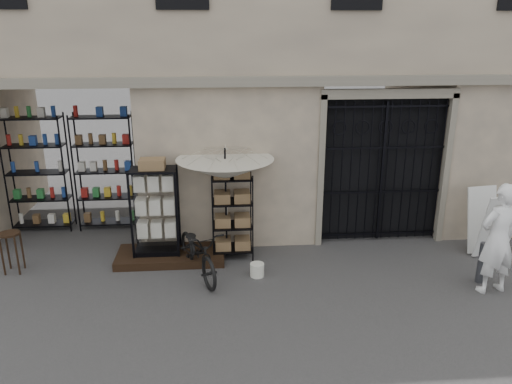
{
  "coord_description": "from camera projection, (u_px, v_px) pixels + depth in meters",
  "views": [
    {
      "loc": [
        -1.48,
        -7.09,
        4.18
      ],
      "look_at": [
        -0.8,
        1.4,
        1.35
      ],
      "focal_mm": 35.0,
      "sensor_mm": 36.0,
      "label": 1
    }
  ],
  "objects": [
    {
      "name": "ground",
      "position": [
        312.0,
        296.0,
        8.14
      ],
      "size": [
        80.0,
        80.0,
        0.0
      ],
      "primitive_type": "plane",
      "color": "black",
      "rests_on": "ground"
    },
    {
      "name": "bicycle",
      "position": [
        199.0,
        275.0,
        8.84
      ],
      "size": [
        0.9,
        1.07,
        1.74
      ],
      "primitive_type": "imported",
      "rotation": [
        0.0,
        0.0,
        0.37
      ],
      "color": "black",
      "rests_on": "ground"
    },
    {
      "name": "steel_bollard",
      "position": [
        482.0,
        263.0,
        8.48
      ],
      "size": [
        0.17,
        0.17,
        0.73
      ],
      "primitive_type": "cylinder",
      "rotation": [
        0.0,
        0.0,
        -0.35
      ],
      "color": "#4E5158",
      "rests_on": "ground"
    },
    {
      "name": "wire_rack",
      "position": [
        232.0,
        216.0,
        9.32
      ],
      "size": [
        0.84,
        0.69,
        1.67
      ],
      "rotation": [
        0.0,
        0.0,
        0.25
      ],
      "color": "black",
      "rests_on": "ground"
    },
    {
      "name": "iron_gate",
      "position": [
        380.0,
        168.0,
        9.95
      ],
      "size": [
        2.5,
        0.21,
        3.0
      ],
      "color": "black",
      "rests_on": "ground"
    },
    {
      "name": "wooden_stool",
      "position": [
        12.0,
        251.0,
        8.83
      ],
      "size": [
        0.38,
        0.38,
        0.75
      ],
      "rotation": [
        0.0,
        0.0,
        -0.08
      ],
      "color": "black",
      "rests_on": "ground"
    },
    {
      "name": "shop_shelving",
      "position": [
        72.0,
        173.0,
        10.52
      ],
      "size": [
        2.7,
        0.5,
        2.5
      ],
      "primitive_type": "cube",
      "color": "black",
      "rests_on": "ground"
    },
    {
      "name": "shopkeeper",
      "position": [
        489.0,
        290.0,
        8.31
      ],
      "size": [
        1.07,
        1.98,
        0.45
      ],
      "primitive_type": "imported",
      "rotation": [
        0.0,
        0.0,
        3.36
      ],
      "color": "white",
      "rests_on": "ground"
    },
    {
      "name": "step_platform",
      "position": [
        171.0,
        256.0,
        9.4
      ],
      "size": [
        2.0,
        0.9,
        0.15
      ],
      "primitive_type": "cube",
      "color": "black",
      "rests_on": "ground"
    },
    {
      "name": "display_cabinet",
      "position": [
        155.0,
        216.0,
        9.17
      ],
      "size": [
        0.91,
        0.7,
        1.75
      ],
      "rotation": [
        0.0,
        0.0,
        -0.27
      ],
      "color": "black",
      "rests_on": "step_platform"
    },
    {
      "name": "market_umbrella",
      "position": [
        225.0,
        164.0,
        9.03
      ],
      "size": [
        1.92,
        1.94,
        2.53
      ],
      "rotation": [
        0.0,
        0.0,
        -0.28
      ],
      "color": "black",
      "rests_on": "ground"
    },
    {
      "name": "main_building",
      "position": [
        284.0,
        11.0,
        10.5
      ],
      "size": [
        14.0,
        4.0,
        9.0
      ],
      "primitive_type": "cube",
      "color": "tan",
      "rests_on": "ground"
    },
    {
      "name": "shop_recess",
      "position": [
        66.0,
        168.0,
        9.97
      ],
      "size": [
        3.0,
        1.7,
        3.0
      ],
      "primitive_type": "cube",
      "color": "black",
      "rests_on": "ground"
    },
    {
      "name": "white_bucket",
      "position": [
        257.0,
        270.0,
        8.76
      ],
      "size": [
        0.25,
        0.25,
        0.24
      ],
      "primitive_type": "cylinder",
      "rotation": [
        0.0,
        0.0,
        0.03
      ],
      "color": "silver",
      "rests_on": "ground"
    },
    {
      "name": "easel_sign",
      "position": [
        489.0,
        223.0,
        9.4
      ],
      "size": [
        0.69,
        0.77,
        1.27
      ],
      "rotation": [
        0.0,
        0.0,
        0.14
      ],
      "color": "silver",
      "rests_on": "ground"
    }
  ]
}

